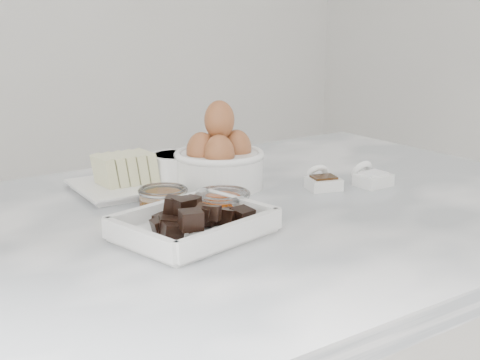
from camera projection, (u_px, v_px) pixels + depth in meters
name	position (u px, v px, depth m)	size (l,w,h in m)	color
marble_slab	(241.00, 222.00, 1.06)	(1.20, 0.80, 0.04)	silver
chocolate_dish	(194.00, 220.00, 0.93)	(0.23, 0.20, 0.05)	white
butter_plate	(122.00, 178.00, 1.15)	(0.17, 0.17, 0.07)	white
sugar_ramekin	(175.00, 168.00, 1.20)	(0.09, 0.09, 0.06)	white
egg_bowl	(219.00, 159.00, 1.18)	(0.16, 0.16, 0.15)	white
honey_bowl	(163.00, 198.00, 1.06)	(0.08, 0.08, 0.03)	white
zest_bowl	(223.00, 202.00, 1.03)	(0.09, 0.09, 0.04)	white
vanilla_spoon	(322.00, 181.00, 1.18)	(0.07, 0.08, 0.04)	white
salt_spoon	(370.00, 177.00, 1.20)	(0.06, 0.07, 0.04)	white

